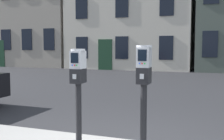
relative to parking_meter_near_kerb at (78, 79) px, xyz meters
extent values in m
cylinder|color=black|center=(0.00, 0.00, -0.53)|extent=(0.09, 0.09, 0.93)
cube|color=black|center=(0.00, 0.00, 0.05)|extent=(0.17, 0.24, 0.22)
cube|color=#A5A8AD|center=(0.00, -0.13, 0.05)|extent=(0.06, 0.01, 0.07)
cube|color=#B7BABF|center=(0.00, 0.00, 0.28)|extent=(0.17, 0.23, 0.26)
cube|color=black|center=(0.00, -0.12, 0.32)|extent=(0.12, 0.01, 0.15)
cylinder|color=blue|center=(-0.03, -0.12, 0.21)|extent=(0.02, 0.01, 0.02)
cylinder|color=red|center=(0.00, -0.12, 0.21)|extent=(0.02, 0.01, 0.02)
cylinder|color=green|center=(0.04, -0.12, 0.21)|extent=(0.02, 0.01, 0.02)
cylinder|color=#B7BABF|center=(0.00, 0.00, 0.43)|extent=(0.22, 0.22, 0.03)
cylinder|color=black|center=(1.00, 0.00, -0.51)|extent=(0.09, 0.09, 0.96)
cube|color=black|center=(1.00, 0.00, 0.08)|extent=(0.17, 0.24, 0.22)
cube|color=#A5A8AD|center=(1.00, -0.13, 0.08)|extent=(0.06, 0.01, 0.07)
cube|color=#B7BABF|center=(1.00, 0.00, 0.33)|extent=(0.17, 0.23, 0.27)
cube|color=black|center=(1.00, -0.12, 0.37)|extent=(0.12, 0.01, 0.15)
cylinder|color=blue|center=(0.97, -0.12, 0.26)|extent=(0.02, 0.01, 0.02)
cylinder|color=red|center=(1.00, -0.12, 0.26)|extent=(0.02, 0.01, 0.02)
cylinder|color=green|center=(1.04, -0.12, 0.26)|extent=(0.02, 0.01, 0.02)
cylinder|color=#B7BABF|center=(1.00, 0.00, 0.48)|extent=(0.22, 0.22, 0.03)
cube|color=black|center=(-13.29, 14.13, 1.01)|extent=(0.90, 0.06, 1.60)
cube|color=black|center=(-11.34, 14.13, 1.01)|extent=(0.90, 0.06, 1.60)
cube|color=black|center=(-9.40, 14.13, 1.01)|extent=(0.90, 0.06, 1.60)
cube|color=black|center=(-6.73, 14.13, 0.40)|extent=(0.90, 0.06, 1.52)
cube|color=black|center=(-3.77, 14.13, 0.40)|extent=(0.90, 0.06, 1.52)
cube|color=black|center=(-0.81, 14.13, 0.40)|extent=(0.90, 0.06, 1.52)
cube|color=black|center=(-6.73, 14.13, 3.17)|extent=(0.90, 0.06, 1.52)
cube|color=black|center=(-3.77, 14.13, 3.17)|extent=(0.90, 0.06, 1.52)
cube|color=black|center=(-0.81, 14.13, 3.17)|extent=(0.90, 0.06, 1.52)
cube|color=#193823|center=(-4.96, 14.13, -0.08)|extent=(1.00, 0.07, 2.10)
cube|color=black|center=(1.82, 14.13, 0.62)|extent=(0.90, 0.06, 1.60)
camera|label=1|loc=(1.85, -3.71, 0.48)|focal=44.52mm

